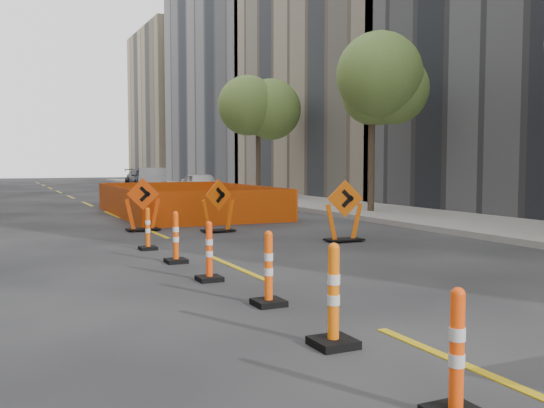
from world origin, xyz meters
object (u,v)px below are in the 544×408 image
chevron_sign_left (143,205)px  parked_car_near (202,186)px  channelizer_5 (176,237)px  parked_car_mid (153,180)px  chevron_sign_right (344,211)px  chevron_sign_center (218,206)px  channelizer_3 (269,268)px  channelizer_4 (209,251)px  channelizer_6 (148,229)px  channelizer_2 (334,295)px  channelizer_1 (457,354)px  parked_car_far (145,179)px

chevron_sign_left → parked_car_near: bearing=84.2°
channelizer_5 → parked_car_mid: size_ratio=0.21×
channelizer_5 → chevron_sign_left: bearing=83.2°
chevron_sign_right → chevron_sign_left: bearing=144.8°
chevron_sign_center → channelizer_5: bearing=-137.4°
channelizer_3 → chevron_sign_left: chevron_sign_left is taller
channelizer_4 → channelizer_6: bearing=91.1°
channelizer_2 → chevron_sign_left: size_ratio=0.74×
channelizer_6 → chevron_sign_right: (4.56, -0.65, 0.28)m
channelizer_2 → parked_car_mid: parked_car_mid is taller
channelizer_2 → channelizer_6: channelizer_2 is taller
channelizer_1 → parked_car_far: bearing=80.1°
channelizer_1 → channelizer_2: bearing=87.2°
chevron_sign_right → parked_car_mid: size_ratio=0.32×
channelizer_4 → channelizer_1: bearing=-90.8°
channelizer_2 → chevron_sign_center: bearing=76.5°
channelizer_4 → parked_car_mid: size_ratio=0.21×
chevron_sign_left → chevron_sign_right: 5.72m
channelizer_4 → chevron_sign_center: chevron_sign_center is taller
chevron_sign_right → channelizer_3: bearing=-117.6°
channelizer_4 → chevron_sign_right: chevron_sign_right is taller
channelizer_5 → parked_car_near: bearing=70.1°
channelizer_5 → parked_car_near: (6.63, 18.31, 0.20)m
channelizer_5 → channelizer_6: size_ratio=1.07×
channelizer_1 → chevron_sign_center: size_ratio=0.69×
channelizer_1 → parked_car_mid: size_ratio=0.21×
parked_car_near → chevron_sign_right: bearing=-93.9°
channelizer_2 → chevron_sign_right: 8.30m
channelizer_4 → parked_car_near: (6.63, 20.22, 0.21)m
channelizer_2 → parked_car_far: (6.63, 36.44, 0.18)m
channelizer_3 → channelizer_6: channelizer_3 is taller
chevron_sign_left → parked_car_near: 14.13m
parked_car_mid → chevron_sign_right: bearing=-79.2°
channelizer_3 → parked_car_far: bearing=79.4°
chevron_sign_center → chevron_sign_right: (2.05, -3.11, 0.02)m
chevron_sign_center → parked_car_far: size_ratio=0.29×
chevron_sign_center → parked_car_near: chevron_sign_center is taller
channelizer_5 → chevron_sign_right: chevron_sign_right is taller
channelizer_6 → parked_car_near: 17.72m
channelizer_3 → channelizer_4: 1.92m
chevron_sign_right → chevron_sign_center: bearing=136.2°
channelizer_3 → parked_car_far: size_ratio=0.20×
channelizer_5 → channelizer_6: bearing=92.2°
channelizer_3 → parked_car_near: parked_car_near is taller
channelizer_6 → chevron_sign_center: chevron_sign_center is taller
parked_car_mid → parked_car_far: 5.47m
chevron_sign_right → channelizer_6: bearing=-175.3°
parked_car_near → parked_car_mid: size_ratio=0.87×
channelizer_4 → parked_car_near: 21.28m
parked_car_mid → channelizer_2: bearing=-86.6°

